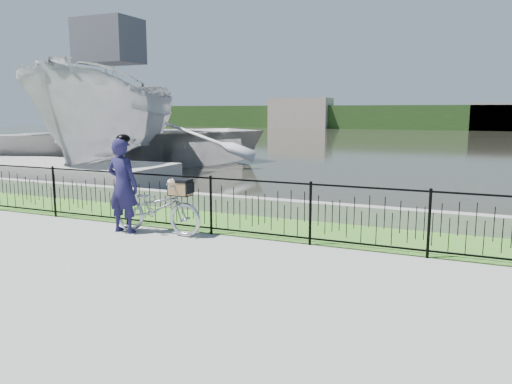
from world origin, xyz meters
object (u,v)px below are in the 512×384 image
at_px(dock, 31,172).
at_px(boat_far, 131,138).
at_px(cyclist, 123,184).
at_px(bicycle_rig, 157,207).
at_px(boat_near, 112,119).

distance_m(dock, boat_far, 5.44).
distance_m(dock, cyclist, 8.60).
xyz_separation_m(bicycle_rig, boat_near, (-6.91, 7.20, 1.52)).
height_order(dock, cyclist, cyclist).
bearing_deg(dock, bicycle_rig, -28.00).
height_order(bicycle_rig, boat_far, boat_far).
relative_size(dock, bicycle_rig, 5.13).
bearing_deg(boat_near, boat_far, 113.71).
xyz_separation_m(dock, boat_far, (0.03, 5.38, 0.84)).
distance_m(bicycle_rig, cyclist, 0.81).
height_order(dock, boat_far, boat_far).
relative_size(bicycle_rig, boat_near, 0.18).
bearing_deg(bicycle_rig, dock, 152.00).
distance_m(bicycle_rig, boat_far, 12.53).
bearing_deg(cyclist, bicycle_rig, 15.02).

